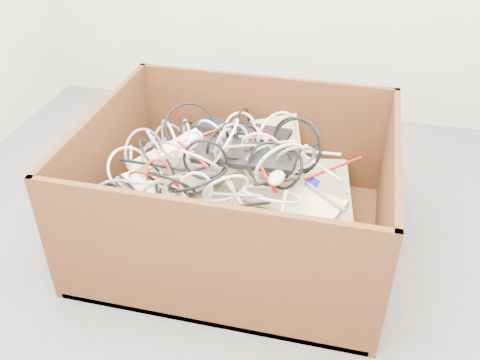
% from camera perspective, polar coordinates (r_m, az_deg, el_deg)
% --- Properties ---
extents(ground, '(3.00, 3.00, 0.00)m').
position_cam_1_polar(ground, '(2.24, -2.25, -9.45)').
color(ground, '#545456').
rests_on(ground, ground).
extents(cardboard_box, '(1.22, 1.02, 0.58)m').
position_cam_1_polar(cardboard_box, '(2.29, -0.53, -3.47)').
color(cardboard_box, '#381F0E').
rests_on(cardboard_box, ground).
extents(keyboard_pile, '(0.97, 0.98, 0.36)m').
position_cam_1_polar(keyboard_pile, '(2.23, -0.05, -0.40)').
color(keyboard_pile, beige).
rests_on(keyboard_pile, cardboard_box).
extents(mice_scatter, '(0.60, 0.68, 0.18)m').
position_cam_1_polar(mice_scatter, '(2.10, -0.65, -0.22)').
color(mice_scatter, beige).
rests_on(mice_scatter, keyboard_pile).
extents(power_strip_left, '(0.29, 0.27, 0.14)m').
position_cam_1_polar(power_strip_left, '(2.31, -7.91, 2.94)').
color(power_strip_left, white).
rests_on(power_strip_left, keyboard_pile).
extents(power_strip_right, '(0.28, 0.21, 0.10)m').
position_cam_1_polar(power_strip_right, '(2.05, -9.78, -1.89)').
color(power_strip_right, white).
rests_on(power_strip_right, keyboard_pile).
extents(vga_plug, '(0.06, 0.06, 0.03)m').
position_cam_1_polar(vga_plug, '(2.14, 7.77, -0.28)').
color(vga_plug, '#0C0BAD').
rests_on(vga_plug, keyboard_pile).
extents(cable_tangle, '(1.07, 0.80, 0.46)m').
position_cam_1_polar(cable_tangle, '(2.16, -3.01, 2.21)').
color(cable_tangle, gray).
rests_on(cable_tangle, keyboard_pile).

